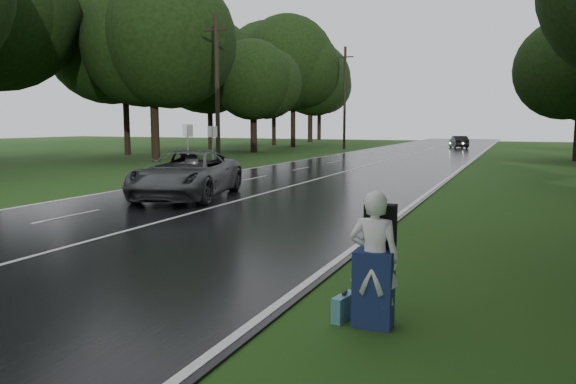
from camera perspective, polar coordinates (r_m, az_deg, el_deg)
ground at (r=13.26m, az=-19.86°, el=-4.93°), size 160.00×160.00×0.00m
road at (r=30.82m, az=6.59°, el=2.29°), size 12.00×140.00×0.04m
lane_center at (r=30.82m, az=6.59°, el=2.34°), size 0.12×140.00×0.01m
grey_car at (r=19.73m, az=-10.85°, el=1.91°), size 4.22×6.61×1.70m
far_car at (r=61.70m, az=17.93°, el=5.16°), size 2.59×4.34×1.35m
hitchhiker at (r=7.23m, az=9.30°, el=-7.66°), size 0.69×0.62×1.86m
suitcase at (r=7.60m, az=6.10°, el=-12.25°), size 0.24×0.52×0.36m
utility_pole_mid at (r=33.91m, az=-7.51°, el=2.71°), size 1.80×0.28×9.43m
utility_pole_far at (r=57.94m, az=6.06°, el=4.64°), size 1.80×0.28×10.86m
road_sign_a at (r=28.82m, az=-10.67°, el=1.83°), size 0.65×0.10×2.69m
road_sign_b at (r=30.89m, az=-8.08°, el=2.24°), size 0.62×0.10×2.58m
tree_left_d at (r=39.74m, az=-14.05°, el=3.23°), size 9.55×9.55×14.93m
tree_left_e at (r=51.06m, az=-3.70°, el=4.30°), size 7.63×7.63×11.92m
tree_left_f at (r=62.11m, az=0.55°, el=4.86°), size 10.56×10.56×16.51m
tree_right_e at (r=44.12m, az=28.62°, el=2.94°), size 7.44×7.44×11.63m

